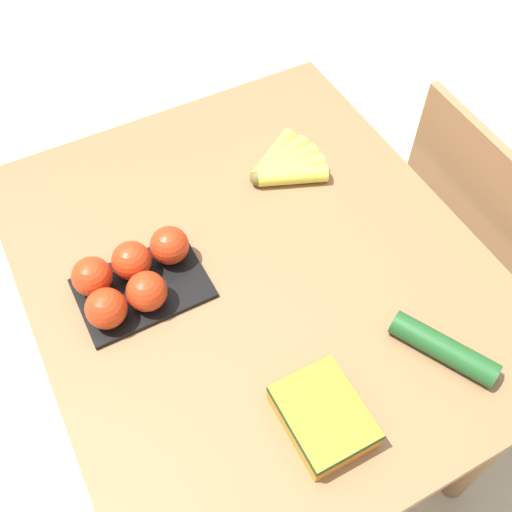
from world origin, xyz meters
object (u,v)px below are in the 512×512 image
(chair, at_px, (478,248))
(tomato_pack, at_px, (132,278))
(carrot_bag, at_px, (323,415))
(cucumber_near, at_px, (443,348))
(banana_bunch, at_px, (284,165))

(chair, height_order, tomato_pack, chair)
(carrot_bag, bearing_deg, cucumber_near, 91.51)
(carrot_bag, xyz_separation_m, cucumber_near, (-0.01, 0.25, -0.01))
(tomato_pack, relative_size, cucumber_near, 1.26)
(carrot_bag, relative_size, cucumber_near, 0.83)
(banana_bunch, height_order, cucumber_near, cucumber_near)
(chair, distance_m, tomato_pack, 0.92)
(chair, xyz_separation_m, tomato_pack, (-0.11, -0.85, 0.32))
(carrot_bag, height_order, cucumber_near, carrot_bag)
(chair, height_order, banana_bunch, chair)
(chair, bearing_deg, tomato_pack, 84.31)
(cucumber_near, bearing_deg, tomato_pack, -131.53)
(chair, relative_size, tomato_pack, 3.71)
(tomato_pack, relative_size, carrot_bag, 1.52)
(cucumber_near, bearing_deg, chair, 122.95)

